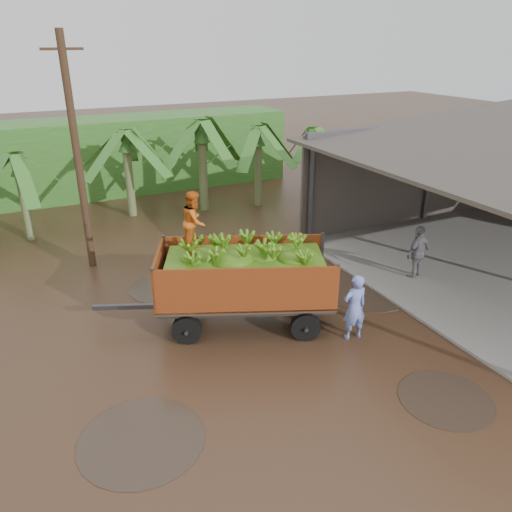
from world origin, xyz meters
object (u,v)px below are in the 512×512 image
Objects in this scene: man_blue at (355,307)px; man_grey at (418,253)px; utility_pole at (77,156)px; banana_trailer at (244,276)px.

man_blue is 4.34m from man_grey.
utility_pole reaches higher than man_grey.
utility_pole is (-9.17, 5.59, 2.85)m from man_grey.
man_blue is at bearing 13.94° from man_grey.
banana_trailer reaches higher than man_blue.
banana_trailer is 3.49× the size of man_grey.
man_grey is (3.88, 1.96, 0.01)m from man_blue.
utility_pole is at bearing -50.66° from man_blue.
man_blue is at bearing -18.49° from banana_trailer.
man_grey is at bearing 23.37° from banana_trailer.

